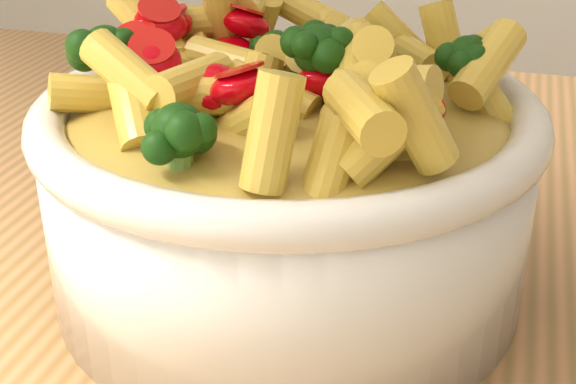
# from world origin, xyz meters

# --- Properties ---
(table) EXTENTS (1.20, 0.80, 0.90)m
(table) POSITION_xyz_m (0.00, 0.00, 0.80)
(table) COLOR #BA7F4F
(table) RESTS_ON ground
(serving_bowl) EXTENTS (0.27, 0.27, 0.12)m
(serving_bowl) POSITION_xyz_m (0.12, -0.04, 0.96)
(serving_bowl) COLOR white
(serving_bowl) RESTS_ON table
(pasta_salad) EXTENTS (0.22, 0.22, 0.05)m
(pasta_salad) POSITION_xyz_m (0.12, -0.04, 1.03)
(pasta_salad) COLOR #E9CF49
(pasta_salad) RESTS_ON serving_bowl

